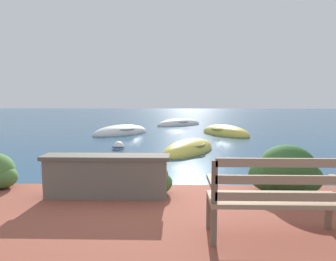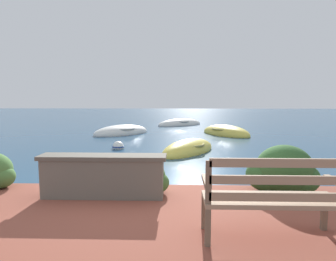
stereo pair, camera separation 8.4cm
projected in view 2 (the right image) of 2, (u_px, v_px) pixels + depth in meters
ground_plane at (145, 197)px, 5.29m from camera, size 80.00×80.00×0.00m
park_bench at (272, 196)px, 3.18m from camera, size 1.46×0.48×0.93m
stone_wall at (103, 176)px, 4.60m from camera, size 1.94×0.39×0.65m
hedge_clump_left at (145, 178)px, 4.80m from camera, size 0.81×0.58×0.55m
hedge_clump_centre at (283, 172)px, 4.80m from camera, size 1.14×0.82×0.77m
rowboat_nearest at (188, 150)px, 9.48m from camera, size 2.24×2.71×0.74m
rowboat_mid at (226, 133)px, 13.94m from camera, size 2.62×3.08×0.79m
rowboat_far at (121, 133)px, 14.16m from camera, size 2.98×2.96×0.76m
rowboat_outer at (180, 124)px, 18.45m from camera, size 3.16×2.67×0.74m
mooring_buoy at (118, 147)px, 10.18m from camera, size 0.42×0.42×0.38m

